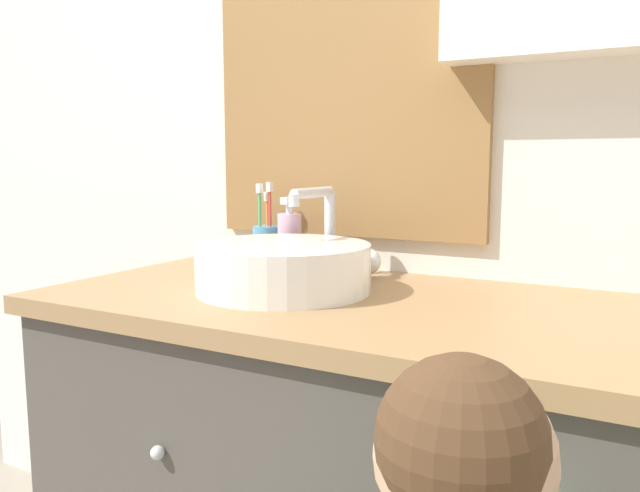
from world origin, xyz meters
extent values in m
cube|color=silver|center=(0.00, 0.63, 1.25)|extent=(3.20, 0.06, 2.50)
cube|color=olive|center=(-0.23, 0.59, 1.38)|extent=(0.67, 0.02, 0.96)
cube|color=#B2C1CC|center=(-0.23, 0.58, 1.38)|extent=(0.61, 0.01, 0.90)
cube|color=#99754C|center=(0.00, 0.30, 0.81)|extent=(1.33, 0.59, 0.03)
sphere|color=silver|center=(-0.30, 0.02, 0.59)|extent=(0.02, 0.02, 0.02)
cylinder|color=white|center=(-0.22, 0.30, 0.87)|extent=(0.34, 0.34, 0.09)
cylinder|color=silver|center=(-0.22, 0.30, 0.91)|extent=(0.28, 0.28, 0.01)
cylinder|color=silver|center=(-0.22, 0.49, 0.92)|extent=(0.02, 0.02, 0.19)
cylinder|color=silver|center=(-0.22, 0.41, 1.01)|extent=(0.02, 0.15, 0.02)
cylinder|color=silver|center=(-0.22, 0.34, 1.00)|extent=(0.02, 0.02, 0.02)
sphere|color=white|center=(-0.13, 0.49, 0.86)|extent=(0.06, 0.06, 0.06)
cylinder|color=#4C93C6|center=(-0.41, 0.53, 0.87)|extent=(0.07, 0.07, 0.10)
cylinder|color=#D6423D|center=(-0.40, 0.52, 0.93)|extent=(0.01, 0.01, 0.19)
cube|color=white|center=(-0.40, 0.52, 1.02)|extent=(0.01, 0.02, 0.02)
cylinder|color=orange|center=(-0.41, 0.54, 0.92)|extent=(0.01, 0.01, 0.17)
cube|color=white|center=(-0.41, 0.54, 0.99)|extent=(0.01, 0.02, 0.02)
cylinder|color=#47B26B|center=(-0.42, 0.51, 0.93)|extent=(0.01, 0.01, 0.19)
cube|color=white|center=(-0.42, 0.51, 1.01)|extent=(0.01, 0.02, 0.02)
cylinder|color=#CCA3BC|center=(-0.32, 0.49, 0.89)|extent=(0.05, 0.05, 0.13)
cylinder|color=silver|center=(-0.32, 0.49, 0.97)|extent=(0.02, 0.02, 0.02)
cube|color=silver|center=(-0.32, 0.48, 0.99)|extent=(0.02, 0.03, 0.02)
sphere|color=tan|center=(0.28, -0.22, 0.83)|extent=(0.16, 0.16, 0.16)
sphere|color=#4C331E|center=(0.28, -0.23, 0.85)|extent=(0.14, 0.14, 0.14)
cylinder|color=orange|center=(0.32, 0.13, 0.70)|extent=(0.01, 0.05, 0.12)
camera|label=1|loc=(0.41, -0.72, 1.08)|focal=35.00mm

